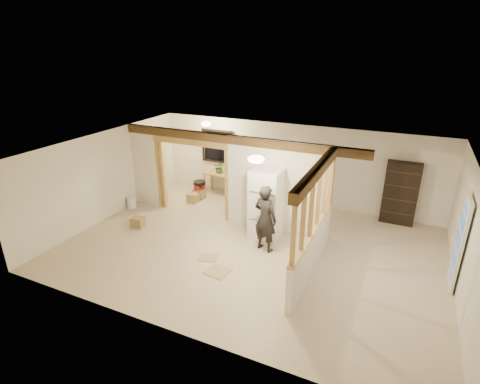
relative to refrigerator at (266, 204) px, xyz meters
The scene contains 30 objects.
floor 1.20m from the refrigerator, 96.19° to the right, with size 9.00×6.50×0.01m, color #C3AC91.
ceiling 1.77m from the refrigerator, 96.19° to the right, with size 9.00×6.50×0.01m, color white.
wall_back 2.50m from the refrigerator, 91.94° to the left, with size 9.00×0.01×2.50m, color white.
wall_front 4.04m from the refrigerator, 91.20° to the right, with size 9.00×0.01×2.50m, color white.
wall_left 4.66m from the refrigerator, behind, with size 0.01×6.50×2.50m, color white.
wall_right 4.50m from the refrigerator, ahead, with size 0.01×6.50×2.50m, color white.
partition_left_stub 4.17m from the refrigerator, behind, with size 0.90×0.12×2.50m, color white.
partition_center 0.55m from the refrigerator, 74.75° to the left, with size 2.80×0.12×2.50m, color white.
doorway_frame 2.53m from the refrigerator, behind, with size 2.46×0.14×2.20m, color tan.
header_beam_back 1.87m from the refrigerator, 158.57° to the left, with size 7.00×0.18×0.22m, color #543B1D.
header_beam_right 2.41m from the refrigerator, 37.77° to the right, with size 0.18×3.30×0.22m, color #543B1D.
pony_wall 1.96m from the refrigerator, 37.77° to the right, with size 0.12×3.20×1.00m, color white.
stud_partition 2.06m from the refrigerator, 37.77° to the right, with size 0.14×3.20×1.32m, color tan.
window_back 3.65m from the refrigerator, 138.25° to the left, with size 1.12×0.10×1.10m, color black.
french_door 4.35m from the refrigerator, ahead, with size 0.12×0.86×2.00m, color white.
ceiling_dome_main 2.03m from the refrigerator, 80.38° to the right, with size 0.36×0.36×0.16m, color #FFEABF.
ceiling_dome_util 3.38m from the refrigerator, 149.44° to the left, with size 0.32×0.32×0.14m, color #FFEABF.
hanging_bulb 2.57m from the refrigerator, 158.39° to the left, with size 0.07×0.07×0.07m, color #FFD88C.
refrigerator is the anchor object (origin of this frame).
woman 0.75m from the refrigerator, 70.61° to the right, with size 0.62×0.40×1.69m, color black.
work_table 3.25m from the refrigerator, 138.29° to the left, with size 1.18×0.59×0.74m, color tan.
potted_plant 3.22m from the refrigerator, 139.81° to the left, with size 0.36×0.31×0.40m, color #246628.
shop_vac 3.35m from the refrigerator, 152.27° to the left, with size 0.43×0.43×0.57m, color #A01A0D.
bookshelf 3.83m from the refrigerator, 36.13° to the left, with size 0.89×0.30×1.79m, color black.
bucket 4.48m from the refrigerator, behind, with size 0.28×0.28×0.35m, color silver.
box_util_a 3.32m from the refrigerator, 153.43° to the left, with size 0.36×0.31×0.31m, color #997A4A.
box_util_b 3.21m from the refrigerator, 159.29° to the left, with size 0.30×0.30×0.28m, color #997A4A.
box_front 3.62m from the refrigerator, 163.04° to the right, with size 0.34×0.28×0.28m, color #997A4A.
floor_panel_near 2.27m from the refrigerator, 99.52° to the right, with size 0.50×0.50×0.02m, color tan.
floor_panel_far 2.05m from the refrigerator, 117.04° to the right, with size 0.46×0.37×0.01m, color tan.
Camera 1 is at (3.17, -7.51, 4.77)m, focal length 28.00 mm.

